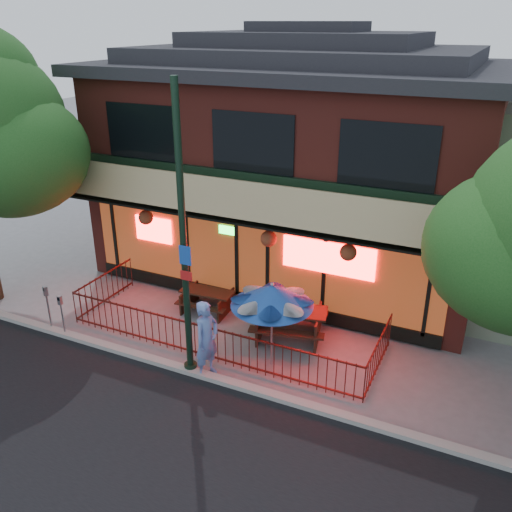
{
  "coord_description": "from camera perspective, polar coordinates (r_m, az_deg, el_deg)",
  "views": [
    {
      "loc": [
        6.25,
        -9.85,
        7.98
      ],
      "look_at": [
        0.66,
        2.0,
        2.28
      ],
      "focal_mm": 38.0,
      "sensor_mm": 36.0,
      "label": 1
    }
  ],
  "objects": [
    {
      "name": "patio_umbrella",
      "position": [
        12.97,
        1.71,
        -4.18
      ],
      "size": [
        2.01,
        2.01,
        2.3
      ],
      "color": "gray",
      "rests_on": "ground"
    },
    {
      "name": "picnic_table_left",
      "position": [
        16.16,
        -5.15,
        -4.4
      ],
      "size": [
        1.64,
        1.3,
        0.67
      ],
      "color": "#311C11",
      "rests_on": "ground"
    },
    {
      "name": "picnic_table_right",
      "position": [
        14.81,
        3.55,
        -6.62
      ],
      "size": [
        2.3,
        1.96,
        0.85
      ],
      "color": "#3A1E14",
      "rests_on": "ground"
    },
    {
      "name": "street_light",
      "position": [
        12.31,
        -7.57,
        0.18
      ],
      "size": [
        0.43,
        0.32,
        7.0
      ],
      "color": "black",
      "rests_on": "ground"
    },
    {
      "name": "patio_fence",
      "position": [
        14.15,
        -5.06,
        -7.89
      ],
      "size": [
        8.44,
        2.62,
        1.0
      ],
      "color": "#4A140F",
      "rests_on": "ground"
    },
    {
      "name": "curb",
      "position": [
        13.76,
        -7.11,
        -11.87
      ],
      "size": [
        80.0,
        0.25,
        0.12
      ],
      "primitive_type": "cube",
      "color": "#999993",
      "rests_on": "ground"
    },
    {
      "name": "pedestrian",
      "position": [
        13.13,
        -5.21,
        -8.74
      ],
      "size": [
        0.61,
        0.81,
        1.99
      ],
      "primitive_type": "imported",
      "rotation": [
        0.0,
        0.0,
        1.38
      ],
      "color": "#607DC1",
      "rests_on": "ground"
    },
    {
      "name": "parking_meter_far",
      "position": [
        16.01,
        -21.14,
        -4.41
      ],
      "size": [
        0.14,
        0.13,
        1.35
      ],
      "color": "gray",
      "rests_on": "ground"
    },
    {
      "name": "restaurant_building",
      "position": [
        18.48,
        5.02,
        11.38
      ],
      "size": [
        12.96,
        9.49,
        8.05
      ],
      "color": "maroon",
      "rests_on": "ground"
    },
    {
      "name": "ground",
      "position": [
        14.13,
        -6.01,
        -11.03
      ],
      "size": [
        80.0,
        80.0,
        0.0
      ],
      "primitive_type": "plane",
      "color": "gray",
      "rests_on": "ground"
    },
    {
      "name": "parking_meter_near",
      "position": [
        15.62,
        -19.82,
        -5.28
      ],
      "size": [
        0.11,
        0.1,
        1.22
      ],
      "color": "gray",
      "rests_on": "ground"
    }
  ]
}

